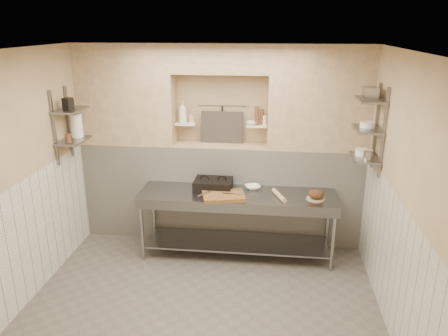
# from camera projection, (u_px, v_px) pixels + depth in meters

# --- Properties ---
(floor) EXTENTS (4.00, 3.90, 0.10)m
(floor) POSITION_uv_depth(u_px,v_px,m) (202.00, 309.00, 4.97)
(floor) COLOR #544F4A
(floor) RESTS_ON ground
(ceiling) EXTENTS (4.00, 3.90, 0.10)m
(ceiling) POSITION_uv_depth(u_px,v_px,m) (197.00, 45.00, 4.06)
(ceiling) COLOR silver
(ceiling) RESTS_ON ground
(wall_left) EXTENTS (0.10, 3.90, 2.80)m
(wall_left) POSITION_uv_depth(u_px,v_px,m) (14.00, 182.00, 4.74)
(wall_left) COLOR tan
(wall_left) RESTS_ON ground
(wall_right) EXTENTS (0.10, 3.90, 2.80)m
(wall_right) POSITION_uv_depth(u_px,v_px,m) (406.00, 199.00, 4.29)
(wall_right) COLOR tan
(wall_right) RESTS_ON ground
(wall_back) EXTENTS (4.00, 0.10, 2.80)m
(wall_back) POSITION_uv_depth(u_px,v_px,m) (223.00, 141.00, 6.40)
(wall_back) COLOR tan
(wall_back) RESTS_ON ground
(wall_front) EXTENTS (4.00, 0.10, 2.80)m
(wall_front) POSITION_uv_depth(u_px,v_px,m) (144.00, 309.00, 2.63)
(wall_front) COLOR tan
(wall_front) RESTS_ON ground
(backwall_lower) EXTENTS (4.00, 0.40, 1.40)m
(backwall_lower) POSITION_uv_depth(u_px,v_px,m) (221.00, 192.00, 6.39)
(backwall_lower) COLOR white
(backwall_lower) RESTS_ON floor
(alcove_sill) EXTENTS (1.30, 0.40, 0.02)m
(alcove_sill) POSITION_uv_depth(u_px,v_px,m) (221.00, 145.00, 6.16)
(alcove_sill) COLOR tan
(alcove_sill) RESTS_ON backwall_lower
(backwall_pillar_left) EXTENTS (1.35, 0.40, 1.40)m
(backwall_pillar_left) POSITION_uv_depth(u_px,v_px,m) (127.00, 94.00, 6.09)
(backwall_pillar_left) COLOR tan
(backwall_pillar_left) RESTS_ON backwall_lower
(backwall_pillar_right) EXTENTS (1.35, 0.40, 1.40)m
(backwall_pillar_right) POSITION_uv_depth(u_px,v_px,m) (320.00, 98.00, 5.80)
(backwall_pillar_right) COLOR tan
(backwall_pillar_right) RESTS_ON backwall_lower
(backwall_header) EXTENTS (1.30, 0.40, 0.40)m
(backwall_header) POSITION_uv_depth(u_px,v_px,m) (221.00, 58.00, 5.79)
(backwall_header) COLOR tan
(backwall_header) RESTS_ON backwall_lower
(wainscot_left) EXTENTS (0.02, 3.90, 1.40)m
(wainscot_left) POSITION_uv_depth(u_px,v_px,m) (29.00, 240.00, 4.96)
(wainscot_left) COLOR white
(wainscot_left) RESTS_ON floor
(wainscot_right) EXTENTS (0.02, 3.90, 1.40)m
(wainscot_right) POSITION_uv_depth(u_px,v_px,m) (391.00, 261.00, 4.51)
(wainscot_right) COLOR white
(wainscot_right) RESTS_ON floor
(alcove_shelf_left) EXTENTS (0.28, 0.16, 0.02)m
(alcove_shelf_left) POSITION_uv_depth(u_px,v_px,m) (186.00, 124.00, 6.13)
(alcove_shelf_left) COLOR white
(alcove_shelf_left) RESTS_ON backwall_lower
(alcove_shelf_right) EXTENTS (0.28, 0.16, 0.02)m
(alcove_shelf_right) POSITION_uv_depth(u_px,v_px,m) (257.00, 126.00, 6.02)
(alcove_shelf_right) COLOR white
(alcove_shelf_right) RESTS_ON backwall_lower
(utensil_rail) EXTENTS (0.70, 0.02, 0.02)m
(utensil_rail) POSITION_uv_depth(u_px,v_px,m) (222.00, 105.00, 6.15)
(utensil_rail) COLOR gray
(utensil_rail) RESTS_ON wall_back
(hanging_steel) EXTENTS (0.02, 0.02, 0.30)m
(hanging_steel) POSITION_uv_depth(u_px,v_px,m) (222.00, 117.00, 6.19)
(hanging_steel) COLOR black
(hanging_steel) RESTS_ON utensil_rail
(splash_panel) EXTENTS (0.60, 0.08, 0.45)m
(splash_panel) POSITION_uv_depth(u_px,v_px,m) (222.00, 127.00, 6.18)
(splash_panel) COLOR #383330
(splash_panel) RESTS_ON alcove_sill
(shelf_rail_left_a) EXTENTS (0.03, 0.03, 0.95)m
(shelf_rail_left_a) POSITION_uv_depth(u_px,v_px,m) (69.00, 122.00, 5.79)
(shelf_rail_left_a) COLOR slate
(shelf_rail_left_a) RESTS_ON wall_left
(shelf_rail_left_b) EXTENTS (0.03, 0.03, 0.95)m
(shelf_rail_left_b) POSITION_uv_depth(u_px,v_px,m) (54.00, 129.00, 5.41)
(shelf_rail_left_b) COLOR slate
(shelf_rail_left_b) RESTS_ON wall_left
(wall_shelf_left_lower) EXTENTS (0.30, 0.50, 0.02)m
(wall_shelf_left_lower) POSITION_uv_depth(u_px,v_px,m) (73.00, 140.00, 5.65)
(wall_shelf_left_lower) COLOR slate
(wall_shelf_left_lower) RESTS_ON wall_left
(wall_shelf_left_upper) EXTENTS (0.30, 0.50, 0.03)m
(wall_shelf_left_upper) POSITION_uv_depth(u_px,v_px,m) (70.00, 110.00, 5.52)
(wall_shelf_left_upper) COLOR slate
(wall_shelf_left_upper) RESTS_ON wall_left
(shelf_rail_right_a) EXTENTS (0.03, 0.03, 1.05)m
(shelf_rail_right_a) POSITION_uv_depth(u_px,v_px,m) (376.00, 126.00, 5.33)
(shelf_rail_right_a) COLOR slate
(shelf_rail_right_a) RESTS_ON wall_right
(shelf_rail_right_b) EXTENTS (0.03, 0.03, 1.05)m
(shelf_rail_right_b) POSITION_uv_depth(u_px,v_px,m) (383.00, 134.00, 4.96)
(shelf_rail_right_b) COLOR slate
(shelf_rail_right_b) RESTS_ON wall_right
(wall_shelf_right_lower) EXTENTS (0.30, 0.50, 0.02)m
(wall_shelf_right_lower) POSITION_uv_depth(u_px,v_px,m) (365.00, 158.00, 5.27)
(wall_shelf_right_lower) COLOR slate
(wall_shelf_right_lower) RESTS_ON wall_right
(wall_shelf_right_mid) EXTENTS (0.30, 0.50, 0.02)m
(wall_shelf_right_mid) POSITION_uv_depth(u_px,v_px,m) (368.00, 129.00, 5.16)
(wall_shelf_right_mid) COLOR slate
(wall_shelf_right_mid) RESTS_ON wall_right
(wall_shelf_right_upper) EXTENTS (0.30, 0.50, 0.03)m
(wall_shelf_right_upper) POSITION_uv_depth(u_px,v_px,m) (371.00, 100.00, 5.05)
(wall_shelf_right_upper) COLOR slate
(wall_shelf_right_upper) RESTS_ON wall_right
(prep_table) EXTENTS (2.60, 0.70, 0.90)m
(prep_table) POSITION_uv_depth(u_px,v_px,m) (237.00, 212.00, 5.84)
(prep_table) COLOR gray
(prep_table) RESTS_ON floor
(panini_press) EXTENTS (0.51, 0.38, 0.14)m
(panini_press) POSITION_uv_depth(u_px,v_px,m) (213.00, 184.00, 5.90)
(panini_press) COLOR black
(panini_press) RESTS_ON prep_table
(cutting_board) EXTENTS (0.61, 0.49, 0.05)m
(cutting_board) POSITION_uv_depth(u_px,v_px,m) (224.00, 196.00, 5.62)
(cutting_board) COLOR olive
(cutting_board) RESTS_ON prep_table
(knife_blade) EXTENTS (0.27, 0.06, 0.01)m
(knife_blade) POSITION_uv_depth(u_px,v_px,m) (232.00, 194.00, 5.63)
(knife_blade) COLOR gray
(knife_blade) RESTS_ON cutting_board
(tongs) EXTENTS (0.16, 0.23, 0.02)m
(tongs) POSITION_uv_depth(u_px,v_px,m) (205.00, 193.00, 5.62)
(tongs) COLOR gray
(tongs) RESTS_ON cutting_board
(mixing_bowl) EXTENTS (0.26, 0.26, 0.05)m
(mixing_bowl) POSITION_uv_depth(u_px,v_px,m) (253.00, 187.00, 5.93)
(mixing_bowl) COLOR white
(mixing_bowl) RESTS_ON prep_table
(rolling_pin) EXTENTS (0.19, 0.39, 0.06)m
(rolling_pin) POSITION_uv_depth(u_px,v_px,m) (279.00, 195.00, 5.64)
(rolling_pin) COLOR tan
(rolling_pin) RESTS_ON prep_table
(bread_board) EXTENTS (0.24, 0.24, 0.01)m
(bread_board) POSITION_uv_depth(u_px,v_px,m) (316.00, 199.00, 5.59)
(bread_board) COLOR tan
(bread_board) RESTS_ON prep_table
(bread_loaf) EXTENTS (0.20, 0.20, 0.12)m
(bread_loaf) POSITION_uv_depth(u_px,v_px,m) (316.00, 194.00, 5.56)
(bread_loaf) COLOR #4C2D19
(bread_loaf) RESTS_ON bread_board
(bottle_soap) EXTENTS (0.12, 0.13, 0.30)m
(bottle_soap) POSITION_uv_depth(u_px,v_px,m) (183.00, 112.00, 6.09)
(bottle_soap) COLOR white
(bottle_soap) RESTS_ON alcove_shelf_left
(jar_alcove) EXTENTS (0.07, 0.07, 0.11)m
(jar_alcove) POSITION_uv_depth(u_px,v_px,m) (192.00, 119.00, 6.14)
(jar_alcove) COLOR tan
(jar_alcove) RESTS_ON alcove_shelf_left
(bowl_alcove) EXTENTS (0.19, 0.19, 0.05)m
(bowl_alcove) POSITION_uv_depth(u_px,v_px,m) (252.00, 123.00, 6.00)
(bowl_alcove) COLOR white
(bowl_alcove) RESTS_ON alcove_shelf_right
(condiment_a) EXTENTS (0.06, 0.06, 0.22)m
(condiment_a) POSITION_uv_depth(u_px,v_px,m) (262.00, 117.00, 5.99)
(condiment_a) COLOR brown
(condiment_a) RESTS_ON alcove_shelf_right
(condiment_b) EXTENTS (0.06, 0.06, 0.25)m
(condiment_b) POSITION_uv_depth(u_px,v_px,m) (257.00, 116.00, 5.97)
(condiment_b) COLOR brown
(condiment_b) RESTS_ON alcove_shelf_right
(condiment_c) EXTENTS (0.08, 0.08, 0.13)m
(condiment_c) POSITION_uv_depth(u_px,v_px,m) (264.00, 120.00, 6.01)
(condiment_c) COLOR white
(condiment_c) RESTS_ON alcove_shelf_right
(jug_left) EXTENTS (0.15, 0.15, 0.31)m
(jug_left) POSITION_uv_depth(u_px,v_px,m) (76.00, 126.00, 5.72)
(jug_left) COLOR white
(jug_left) RESTS_ON wall_shelf_left_lower
(jar_left) EXTENTS (0.07, 0.07, 0.11)m
(jar_left) POSITION_uv_depth(u_px,v_px,m) (68.00, 138.00, 5.50)
(jar_left) COLOR brown
(jar_left) RESTS_ON wall_shelf_left_lower
(box_left_upper) EXTENTS (0.13, 0.13, 0.15)m
(box_left_upper) POSITION_uv_depth(u_px,v_px,m) (68.00, 104.00, 5.46)
(box_left_upper) COLOR black
(box_left_upper) RESTS_ON wall_shelf_left_upper
(bowl_right) EXTENTS (0.21, 0.21, 0.06)m
(bowl_right) POSITION_uv_depth(u_px,v_px,m) (364.00, 152.00, 5.32)
(bowl_right) COLOR white
(bowl_right) RESTS_ON wall_shelf_right_lower
(canister_right) EXTENTS (0.11, 0.11, 0.11)m
(canister_right) POSITION_uv_depth(u_px,v_px,m) (368.00, 156.00, 5.11)
(canister_right) COLOR gray
(canister_right) RESTS_ON wall_shelf_right_lower
(bowl_right_mid) EXTENTS (0.17, 0.17, 0.06)m
(bowl_right_mid) POSITION_uv_depth(u_px,v_px,m) (367.00, 125.00, 5.19)
(bowl_right_mid) COLOR white
(bowl_right_mid) RESTS_ON wall_shelf_right_mid
(basket_right) EXTENTS (0.17, 0.20, 0.13)m
(basket_right) POSITION_uv_depth(u_px,v_px,m) (371.00, 93.00, 5.08)
(basket_right) COLOR gray
(basket_right) RESTS_ON wall_shelf_right_upper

